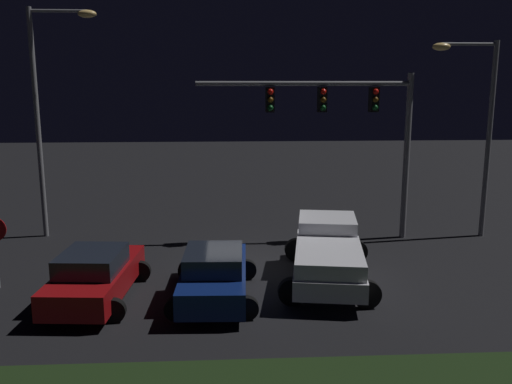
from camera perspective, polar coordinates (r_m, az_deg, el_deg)
ground_plane at (r=18.85m, az=-1.34°, el=-7.55°), size 80.00×80.00×0.00m
pickup_truck at (r=17.21m, az=7.54°, el=-6.00°), size 3.45×5.65×1.80m
car_sedan at (r=16.25m, az=-16.57°, el=-8.42°), size 2.72×4.53×1.51m
car_sedan_far at (r=15.74m, az=-4.41°, el=-8.62°), size 2.59×4.46×1.51m
traffic_signal_gantry at (r=21.30m, az=9.50°, el=7.96°), size 8.32×0.56×6.50m
street_lamp_left at (r=22.83m, az=-21.01°, el=9.24°), size 2.61×0.44×8.94m
street_lamp_right at (r=23.04m, az=22.26°, el=7.52°), size 2.60×0.44×7.72m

